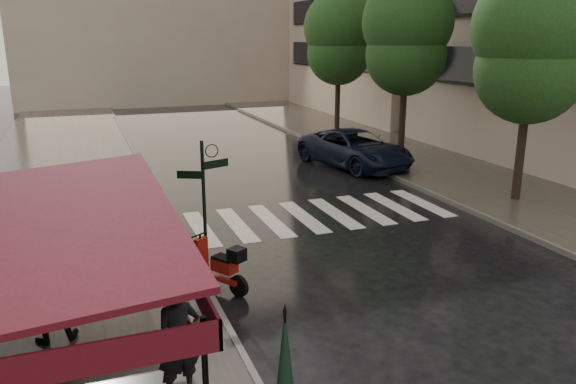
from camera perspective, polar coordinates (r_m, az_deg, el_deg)
ground at (r=11.11m, az=1.46°, el=-12.98°), size 120.00×120.00×0.00m
sidewalk_near at (r=21.70m, az=-22.03°, el=0.43°), size 6.00×60.00×0.12m
sidewalk_far at (r=25.77m, az=12.75°, el=3.45°), size 5.50×60.00×0.12m
curb_near at (r=21.80m, az=-14.03°, el=1.22°), size 0.12×60.00×0.16m
curb_far at (r=24.37m, az=7.21°, el=3.06°), size 0.12×60.00×0.16m
crosswalk at (r=17.28m, az=3.20°, el=-2.32°), size 7.85×3.20×0.01m
signpost at (r=12.78m, az=-8.52°, el=-0.39°), size 1.17×0.29×3.10m
tree_near at (r=19.32m, az=23.69°, el=14.36°), size 3.80×3.80×7.99m
tree_mid at (r=24.82m, az=12.03°, el=15.92°), size 3.80×3.80×8.34m
tree_far at (r=31.06m, az=5.21°, el=15.80°), size 3.80×3.80×8.16m
pedestrian_with_umbrella at (r=8.18m, az=-11.27°, el=-10.04°), size 1.37×1.39×2.56m
pedestrian_terrace at (r=10.69m, az=-23.45°, el=-9.09°), size 0.97×0.78×1.92m
scooter at (r=12.23m, az=-7.02°, el=-7.59°), size 1.03×1.50×1.13m
parked_car at (r=23.66m, az=6.77°, el=4.40°), size 3.70×5.92×1.53m
parasol_back at (r=7.12m, az=-0.31°, el=-18.90°), size 0.40×0.40×2.16m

